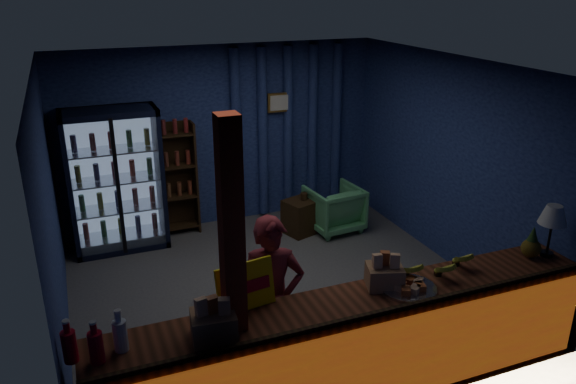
{
  "coord_description": "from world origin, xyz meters",
  "views": [
    {
      "loc": [
        -2.02,
        -5.41,
        3.43
      ],
      "look_at": [
        0.06,
        -0.2,
        1.29
      ],
      "focal_mm": 35.0,
      "sensor_mm": 36.0,
      "label": 1
    }
  ],
  "objects_px": {
    "shopkeeper": "(272,300)",
    "table_lamp": "(553,217)",
    "pastry_tray": "(408,287)",
    "green_chair": "(334,208)"
  },
  "relations": [
    {
      "from": "shopkeeper",
      "to": "table_lamp",
      "type": "relative_size",
      "value": 3.02
    },
    {
      "from": "pastry_tray",
      "to": "shopkeeper",
      "type": "bearing_deg",
      "value": 152.99
    },
    {
      "from": "green_chair",
      "to": "pastry_tray",
      "type": "relative_size",
      "value": 1.5
    },
    {
      "from": "pastry_tray",
      "to": "table_lamp",
      "type": "height_order",
      "value": "table_lamp"
    },
    {
      "from": "green_chair",
      "to": "pastry_tray",
      "type": "height_order",
      "value": "pastry_tray"
    },
    {
      "from": "pastry_tray",
      "to": "table_lamp",
      "type": "bearing_deg",
      "value": 1.61
    },
    {
      "from": "shopkeeper",
      "to": "green_chair",
      "type": "relative_size",
      "value": 2.15
    },
    {
      "from": "pastry_tray",
      "to": "green_chair",
      "type": "bearing_deg",
      "value": 74.48
    },
    {
      "from": "shopkeeper",
      "to": "table_lamp",
      "type": "xyz_separation_m",
      "value": [
        2.62,
        -0.49,
        0.57
      ]
    },
    {
      "from": "table_lamp",
      "to": "pastry_tray",
      "type": "bearing_deg",
      "value": -178.39
    }
  ]
}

